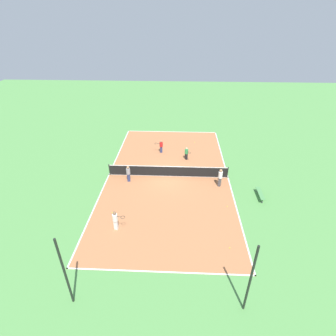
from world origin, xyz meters
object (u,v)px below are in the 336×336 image
object	(u,v)px
tennis_ball_right_alley	(112,213)
tennis_ball_midcourt	(227,206)
player_far_white	(115,219)
tennis_net	(168,171)
fence_post_back_right	(65,273)
bench	(260,194)
player_baseline_gray	(128,173)
player_near_white	(220,176)
tennis_ball_near_net	(195,142)
fence_post_back_left	(250,280)
player_coach_red	(161,146)
tennis_ball_left_sideline	(230,248)
player_far_green	(186,153)

from	to	relation	value
tennis_ball_right_alley	tennis_ball_midcourt	world-z (taller)	same
player_far_white	tennis_ball_right_alley	distance (m)	2.06
tennis_net	tennis_ball_midcourt	bearing A→B (deg)	138.42
player_far_white	fence_post_back_right	xyz separation A→B (m)	(1.18, 5.54, 1.40)
bench	player_baseline_gray	bearing A→B (deg)	-99.61
bench	tennis_ball_midcourt	distance (m)	3.28
tennis_net	player_near_white	world-z (taller)	player_near_white
tennis_ball_near_net	fence_post_back_right	world-z (taller)	fence_post_back_right
player_near_white	player_baseline_gray	bearing A→B (deg)	118.04
tennis_ball_midcourt	player_near_white	bearing A→B (deg)	-84.71
tennis_net	fence_post_back_left	xyz separation A→B (m)	(-4.57, 12.83, 1.75)
player_coach_red	fence_post_back_right	xyz separation A→B (m)	(3.59, 17.68, 1.50)
tennis_ball_left_sideline	tennis_net	bearing A→B (deg)	-62.76
player_far_green	player_baseline_gray	distance (m)	6.95
bench	fence_post_back_right	xyz separation A→B (m)	(12.48, 9.84, 1.95)
bench	tennis_ball_near_net	size ratio (longest dim) A/B	27.42
bench	fence_post_back_right	bearing A→B (deg)	-51.75
player_far_green	fence_post_back_left	world-z (taller)	fence_post_back_left
tennis_ball_left_sideline	player_far_green	bearing A→B (deg)	-77.38
player_near_white	tennis_ball_left_sideline	xyz separation A→B (m)	(0.19, 7.29, -0.97)
player_far_white	player_coach_red	xyz separation A→B (m)	(-2.41, -12.15, -0.10)
tennis_ball_midcourt	tennis_ball_left_sideline	bearing A→B (deg)	83.89
tennis_ball_left_sideline	tennis_ball_midcourt	distance (m)	4.36
player_far_white	player_baseline_gray	size ratio (longest dim) A/B	1.01
bench	tennis_ball_near_net	bearing A→B (deg)	-154.53
fence_post_back_right	tennis_ball_midcourt	bearing A→B (deg)	-138.56
tennis_net	player_baseline_gray	distance (m)	3.74
player_coach_red	player_baseline_gray	xyz separation A→B (m)	(2.59, 5.90, 0.08)
player_far_white	player_baseline_gray	bearing A→B (deg)	102.63
bench	player_far_white	distance (m)	12.10
player_coach_red	tennis_ball_right_alley	bearing A→B (deg)	66.05
player_coach_red	player_far_green	bearing A→B (deg)	144.67
player_coach_red	tennis_ball_left_sideline	size ratio (longest dim) A/B	21.35
tennis_ball_near_net	tennis_net	bearing A→B (deg)	69.41
player_coach_red	player_baseline_gray	size ratio (longest dim) A/B	0.92
tennis_ball_left_sideline	tennis_ball_midcourt	size ratio (longest dim) A/B	1.00
player_far_white	tennis_ball_left_sideline	world-z (taller)	player_far_white
player_near_white	fence_post_back_left	world-z (taller)	fence_post_back_left
tennis_ball_near_net	player_near_white	bearing A→B (deg)	101.46
player_baseline_gray	tennis_ball_right_alley	xyz separation A→B (m)	(0.53, 4.53, -0.86)
player_coach_red	tennis_ball_right_alley	xyz separation A→B (m)	(3.12, 10.43, -0.79)
player_near_white	player_far_white	xyz separation A→B (m)	(8.09, 5.84, -0.09)
bench	tennis_ball_left_sideline	bearing A→B (deg)	-30.59
tennis_ball_near_net	tennis_ball_midcourt	bearing A→B (deg)	99.97
tennis_ball_midcourt	player_baseline_gray	bearing A→B (deg)	-21.46
player_far_green	player_near_white	size ratio (longest dim) A/B	0.79
tennis_net	tennis_ball_midcourt	size ratio (longest dim) A/B	166.17
player_near_white	bench	bearing A→B (deg)	-84.62
player_near_white	tennis_ball_midcourt	bearing A→B (deg)	-143.81
tennis_ball_near_net	tennis_ball_midcourt	distance (m)	12.20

